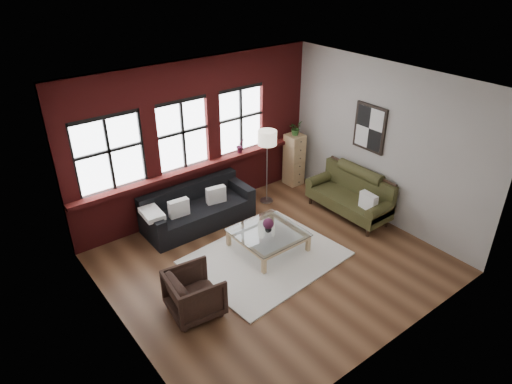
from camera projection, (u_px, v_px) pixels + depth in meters
floor at (272, 262)px, 8.25m from camera, size 5.50×5.50×0.00m
ceiling at (275, 88)px, 6.71m from camera, size 5.50×5.50×0.00m
wall_back at (195, 138)px, 9.22m from camera, size 5.50×0.00×5.50m
wall_front at (400, 257)px, 5.75m from camera, size 5.50×0.00×5.50m
wall_left at (113, 243)px, 6.01m from camera, size 0.00×5.00×5.00m
wall_right at (381, 144)px, 8.95m from camera, size 0.00×5.00×5.00m
brick_backwall at (196, 139)px, 9.17m from camera, size 5.50×0.12×3.20m
sill_ledge at (200, 166)px, 9.38m from camera, size 5.50×0.30×0.08m
window_left at (109, 154)px, 8.15m from camera, size 1.38×0.10×1.50m
window_mid at (182, 135)px, 8.95m from camera, size 1.38×0.10×1.50m
window_right at (240, 120)px, 9.70m from camera, size 1.38×0.10×1.50m
wall_poster at (370, 128)px, 9.02m from camera, size 0.05×0.74×0.94m
shag_rug at (266, 258)px, 8.34m from camera, size 2.80×2.29×0.03m
dark_sofa at (198, 207)px, 9.18m from camera, size 2.24×0.91×0.81m
pillow_a at (179, 208)px, 8.76m from camera, size 0.41×0.17×0.34m
pillow_b at (216, 195)px, 9.21m from camera, size 0.42×0.21×0.34m
vintage_settee at (349, 194)px, 9.45m from camera, size 0.83×1.87×1.00m
pillow_settee at (368, 201)px, 8.96m from camera, size 0.17×0.39×0.34m
armchair at (195, 293)px, 6.98m from camera, size 0.88×0.86×0.72m
coffee_table at (268, 241)px, 8.51m from camera, size 1.19×1.19×0.39m
vase at (268, 229)px, 8.39m from camera, size 0.16×0.16×0.14m
flowers at (268, 224)px, 8.33m from camera, size 0.20×0.20×0.20m
drawer_chest at (294, 159)px, 10.66m from camera, size 0.38×0.38×1.23m
potted_plant_top at (295, 128)px, 10.29m from camera, size 0.35×0.32×0.32m
floor_lamp at (267, 164)px, 9.76m from camera, size 0.40×0.40×1.82m
sill_plant at (240, 146)px, 9.80m from camera, size 0.19×0.16×0.32m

